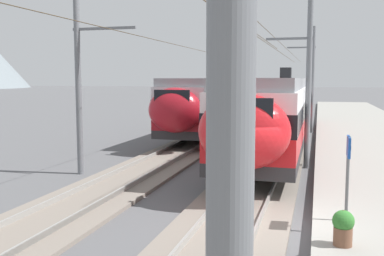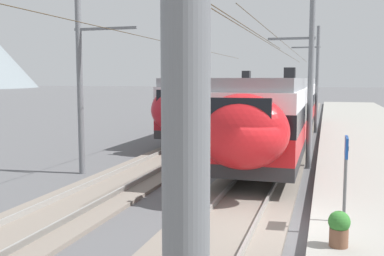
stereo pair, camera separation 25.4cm
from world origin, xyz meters
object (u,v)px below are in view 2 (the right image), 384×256
Objects in this scene: train_near_platform at (283,107)px; platform_sign at (346,160)px; catenary_mast_far_side at (83,67)px; catenary_mast_mid at (308,74)px; catenary_mast_east at (315,77)px; potted_plant_platform_edge at (339,227)px; train_far_track at (235,99)px.

platform_sign is (-14.17, -2.83, -0.35)m from train_near_platform.
catenary_mast_far_side reaches higher than train_near_platform.
catenary_mast_far_side is 11.00m from platform_sign.
catenary_mast_mid is 13.27m from catenary_mast_east.
potted_plant_platform_edge is at bearing -123.23° from catenary_mast_far_side.
train_near_platform is 35.13× the size of potted_plant_platform_edge.
potted_plant_platform_edge is at bearing 174.66° from platform_sign.
train_near_platform is 7.68m from catenary_mast_east.
train_near_platform is at bearing 14.65° from catenary_mast_mid.
catenary_mast_east reaches higher than platform_sign.
train_far_track is 40.96× the size of potted_plant_platform_edge.
potted_plant_platform_edge is at bearing -177.26° from catenary_mast_east.
catenary_mast_mid is at bearing 8.79° from platform_sign.
catenary_mast_far_side is (-19.99, 2.17, 2.06)m from train_far_track.
catenary_mast_far_side is at bearing 144.42° from train_near_platform.
catenary_mast_far_side reaches higher than train_far_track.
catenary_mast_east is at bearing -26.48° from catenary_mast_far_side.
catenary_mast_east reaches higher than train_far_track.
catenary_mast_mid reaches higher than potted_plant_platform_edge.
platform_sign is (-24.49, -7.57, -0.35)m from train_far_track.
train_near_platform is 0.63× the size of catenary_mast_east.
train_near_platform reaches higher than platform_sign.
train_far_track is 0.74× the size of catenary_mast_mid.
catenary_mast_far_side is (-3.73, 8.47, 0.27)m from catenary_mast_mid.
train_far_track reaches higher than potted_plant_platform_edge.
catenary_mast_mid is at bearing -66.24° from catenary_mast_far_side.
train_far_track is 25.63m from platform_sign.
catenary_mast_mid is 10.58m from potted_plant_platform_edge.
catenary_mast_mid is at bearing -158.82° from train_far_track.
potted_plant_platform_edge is (-10.00, -1.11, -3.27)m from catenary_mast_mid.
train_near_platform is 16.23m from potted_plant_platform_edge.
train_near_platform is 0.86× the size of train_far_track.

